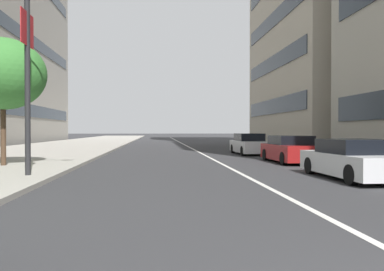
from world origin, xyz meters
TOP-DOWN VIEW (x-y plane):
  - sidewalk_right_plaza at (30.00, 11.86)m, footprint 160.00×10.80m
  - lane_centre_stripe at (35.00, 0.00)m, footprint 110.00×0.16m
  - car_following_behind at (10.64, -3.40)m, footprint 4.71×1.95m
  - car_lead_in_lane at (17.36, -3.57)m, footprint 4.49×1.96m
  - car_mid_block_traffic at (24.41, -3.11)m, footprint 4.65×1.88m
  - street_lamp_with_banners at (11.35, 7.05)m, footprint 1.26×2.11m
  - street_tree_near_plaza_corner at (15.21, 9.55)m, footprint 3.53×3.53m

SIDE VIEW (x-z plane):
  - lane_centre_stripe at x=35.00m, z-range 0.00..0.01m
  - sidewalk_right_plaza at x=30.00m, z-range 0.00..0.15m
  - car_following_behind at x=10.64m, z-range -0.04..1.29m
  - car_lead_in_lane at x=17.36m, z-range -0.03..1.32m
  - car_mid_block_traffic at x=24.41m, z-range -0.04..1.37m
  - street_tree_near_plaza_corner at x=15.21m, z-range 1.31..6.65m
  - street_lamp_with_banners at x=11.35m, z-range 0.97..8.66m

